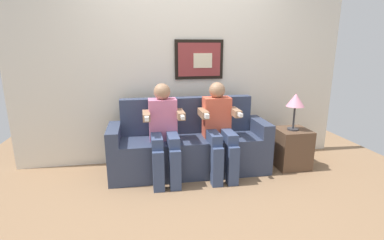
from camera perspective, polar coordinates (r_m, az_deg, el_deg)
ground_plane at (r=3.38m, az=0.46°, el=-12.22°), size 5.62×5.62×0.00m
back_wall_assembly at (r=3.78m, az=-1.61°, el=11.21°), size 4.32×0.10×2.60m
couch at (r=3.55m, az=-0.51°, el=-5.37°), size 1.92×0.58×0.90m
person_on_left at (r=3.26m, az=-5.64°, el=-1.82°), size 0.46×0.56×1.11m
person_on_right at (r=3.37m, az=5.40°, el=-1.27°), size 0.46×0.56×1.11m
side_table_right at (r=3.90m, az=19.18°, el=-5.29°), size 0.40×0.40×0.50m
table_lamp at (r=3.73m, az=19.91°, el=3.44°), size 0.22×0.22×0.46m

